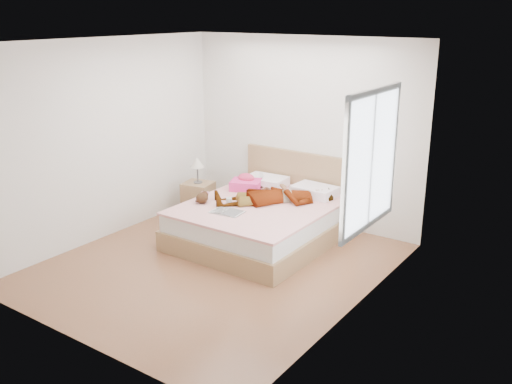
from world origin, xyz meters
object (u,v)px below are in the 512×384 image
Objects in this scene: towel at (246,183)px; magazine at (227,212)px; woman at (276,193)px; coffee_mug at (229,201)px; nightstand at (198,196)px; bed at (264,219)px; plush_toy at (202,197)px; phone at (261,175)px.

magazine is at bearing -67.99° from towel.
coffee_mug is at bearing -86.52° from woman.
nightstand is at bearing 151.86° from coffee_mug.
towel is at bearing -150.34° from woman.
coffee_mug is at bearing 122.51° from magazine.
coffee_mug is 1.14m from nightstand.
woman is 0.38m from bed.
woman is 3.19× the size of towel.
towel is 0.58× the size of nightstand.
woman is 14.12× the size of coffee_mug.
towel is 1.89× the size of plush_toy.
bed is (0.40, -0.53, -0.42)m from phone.
bed is 0.66m from magazine.
magazine is at bearing -104.89° from bed.
towel is 0.68m from coffee_mug.
magazine is 1.58× the size of plush_toy.
towel is 0.85m from nightstand.
phone is 0.86m from coffee_mug.
magazine is (0.37, -0.92, -0.08)m from towel.
phone is 0.85× the size of coffee_mug.
towel reaches higher than coffee_mug.
towel is at bearing -164.81° from phone.
plush_toy is (-0.50, 0.13, 0.06)m from magazine.
magazine is at bearing -120.41° from phone.
magazine is at bearing -62.08° from woman.
coffee_mug is at bearing 24.97° from plush_toy.
woman reaches higher than phone.
plush_toy is (-0.66, -0.47, 0.31)m from bed.
phone is 0.11× the size of nightstand.
towel reaches higher than magazine.
bed reaches higher than nightstand.
woman is 3.81× the size of magazine.
magazine is 3.70× the size of coffee_mug.
towel is 1.00m from magazine.
magazine is 0.52m from plush_toy.
nightstand is at bearing 171.13° from bed.
towel is at bearing 106.96° from coffee_mug.
phone is at bearing 94.78° from coffee_mug.
woman reaches higher than plush_toy.
woman is 0.62m from coffee_mug.
plush_toy is (-0.25, -1.00, -0.11)m from phone.
plush_toy is at bearing -98.94° from towel.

